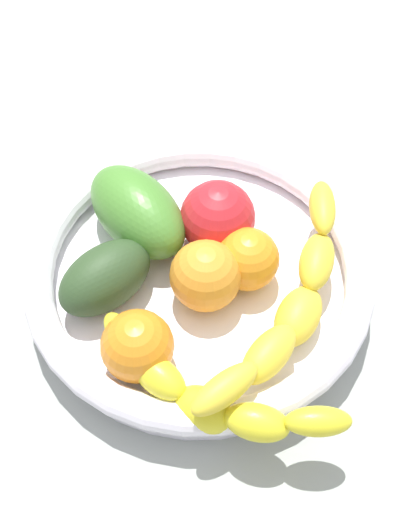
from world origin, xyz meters
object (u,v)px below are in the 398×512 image
Objects in this scene: banana_draped_right at (291,304)px; mango_green at (137,211)px; orange_mid_left at (137,346)px; tomato_red at (218,218)px; orange_front at (206,276)px; orange_mid_right at (247,259)px; avocado_dark at (105,278)px; fruit_bowl at (199,273)px; banana_draped_left at (208,397)px.

banana_draped_right is 17.61cm from mango_green.
tomato_red reaches higher than orange_mid_left.
orange_front is at bearing -39.41° from tomato_red.
tomato_red is at bearing 54.20° from mango_green.
orange_mid_right reaches higher than avocado_dark.
mango_green is (-9.82, -6.59, 0.54)cm from orange_mid_right.
banana_draped_right is 6.27cm from orange_mid_right.
fruit_bowl is at bearing 76.22° from avocado_dark.
orange_mid_left reaches higher than fruit_bowl.
orange_mid_left is at bearing -57.77° from fruit_bowl.
banana_draped_right is at bearing 109.48° from banana_draped_left.
avocado_dark is (-14.57, -2.51, 0.10)cm from banana_draped_left.
banana_draped_left is 11.17cm from banana_draped_right.
tomato_red is (-11.44, -0.86, 0.37)cm from banana_draped_right.
tomato_red is 12.22cm from avocado_dark.
banana_draped_left is 1.54× the size of mango_green.
avocado_dark is (-4.54, -7.96, -0.44)cm from orange_front.
tomato_red is (-8.47, 12.70, 0.53)cm from orange_mid_left.
fruit_bowl is at bearing 21.14° from mango_green.
avocado_dark is (5.20, -5.79, -0.66)cm from mango_green.
fruit_bowl is at bearing -123.67° from orange_mid_right.
mango_green reaches higher than orange_mid_right.
mango_green is at bearing -125.80° from tomato_red.
banana_draped_right is (8.73, 4.41, 3.03)cm from fruit_bowl.
mango_green is at bearing -146.14° from orange_mid_right.
banana_draped_right is 3.58× the size of orange_front.
mango_green reaches higher than fruit_bowl.
banana_draped_left is 20.05cm from mango_green.
mango_green is at bearing 131.92° from avocado_dark.
banana_draped_left is 7.35cm from orange_mid_left.
banana_draped_left is at bearing -32.51° from tomato_red.
orange_mid_right is at bearing -174.04° from banana_draped_right.
banana_draped_right is 11.48cm from tomato_red.
banana_draped_left is 2.00× the size of avocado_dark.
avocado_dark is (-4.62, -12.38, -0.11)cm from orange_mid_right.
mango_green is at bearing -155.71° from banana_draped_right.
orange_front is 9.98cm from mango_green.
tomato_red is at bearing 127.32° from fruit_bowl.
orange_mid_right is 0.49× the size of mango_green.
orange_mid_right is (-6.22, -0.65, -0.30)cm from banana_draped_right.
orange_mid_right reaches higher than banana_draped_left.
orange_mid_left is 0.51× the size of mango_green.
orange_mid_left is at bearing -75.84° from orange_mid_right.
orange_mid_right is at bearing 33.86° from mango_green.
banana_draped_right is at bearing 5.96° from orange_mid_right.
fruit_bowl is 2.70× the size of mango_green.
orange_mid_left reaches higher than avocado_dark.
orange_mid_left is at bearing -56.28° from tomato_red.
banana_draped_left is 0.80× the size of banana_draped_right.
banana_draped_right is 3.78× the size of orange_mid_left.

